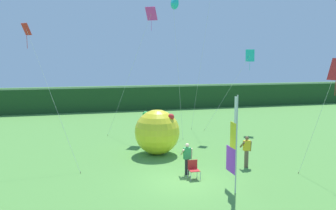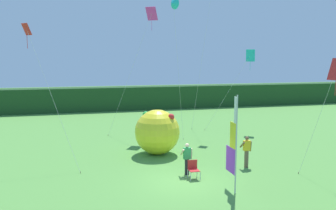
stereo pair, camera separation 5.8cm
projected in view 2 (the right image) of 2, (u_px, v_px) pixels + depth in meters
ground_plane at (183, 182)px, 16.72m from camera, size 120.00×120.00×0.00m
distant_treeline at (121, 98)px, 40.11m from camera, size 80.00×2.40×2.59m
banner_flag at (233, 145)px, 15.29m from camera, size 0.06×1.03×4.28m
person_near_banner at (187, 158)px, 17.65m from camera, size 0.55×0.48×1.60m
person_mid_field at (247, 151)px, 18.81m from camera, size 0.55×0.48×1.69m
inflatable_balloon at (157, 132)px, 21.39m from camera, size 2.73×2.73×2.73m
folding_chair at (193, 168)px, 17.11m from camera, size 0.51×0.51×0.89m
kite_red_diamond_1 at (335, 73)px, 16.51m from camera, size 1.30×1.42×5.82m
kite_cyan_diamond_2 at (249, 59)px, 28.34m from camera, size 4.00×0.76×6.52m
kite_magenta_diamond_3 at (150, 19)px, 26.36m from camera, size 3.94×0.94×9.58m
kite_red_diamond_4 at (31, 40)px, 19.15m from camera, size 2.90×3.32×7.70m
kite_cyan_delta_5 at (173, 4)px, 25.27m from camera, size 0.77×1.74×10.16m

